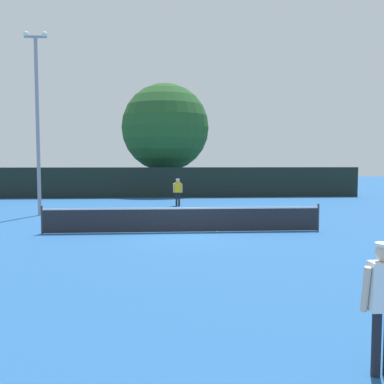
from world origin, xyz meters
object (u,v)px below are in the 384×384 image
light_pole (37,113)px  player_receiving (178,189)px  parked_car_far (277,182)px  player_serving (384,288)px  large_tree (165,128)px  parked_car_mid (192,182)px  tennis_ball (217,232)px  parked_car_near (141,183)px

light_pole → player_receiving: bearing=29.9°
player_receiving → parked_car_far: size_ratio=0.38×
player_serving → player_receiving: player_serving is taller
large_tree → parked_car_mid: large_tree is taller
player_receiving → tennis_ball: size_ratio=24.56×
parked_car_near → parked_car_mid: 4.79m
tennis_ball → parked_car_near: parked_car_near is taller
player_serving → tennis_ball: player_serving is taller
player_serving → large_tree: large_tree is taller
player_serving → player_receiving: bearing=95.0°
tennis_ball → parked_car_mid: 23.69m
player_serving → parked_car_near: player_serving is taller
tennis_ball → light_pole: 11.47m
parked_car_near → player_serving: bearing=-75.7°
player_receiving → parked_car_near: bearing=-77.2°
player_serving → parked_car_far: (7.81, 34.24, -0.37)m
large_tree → parked_car_mid: size_ratio=2.18×
player_receiving → light_pole: (-7.19, -4.13, 4.14)m
tennis_ball → parked_car_mid: size_ratio=0.02×
parked_car_far → large_tree: bearing=-159.7°
tennis_ball → large_tree: (-1.82, 20.39, 5.54)m
player_receiving → parked_car_mid: 13.67m
light_pole → player_serving: bearing=-62.2°
parked_car_mid → parked_car_far: same height
player_receiving → parked_car_far: 16.16m
player_receiving → parked_car_near: (-2.85, 12.59, -0.25)m
large_tree → parked_car_mid: 6.32m
parked_car_far → light_pole: bearing=-128.8°
light_pole → parked_car_far: 24.39m
light_pole → parked_car_near: (4.33, 16.72, -4.38)m
player_receiving → light_pole: light_pole is taller
large_tree → parked_car_near: bearing=133.3°
tennis_ball → light_pole: size_ratio=0.01×
parked_car_near → player_receiving: bearing=-70.8°
player_serving → light_pole: light_pole is taller
parked_car_mid → parked_car_far: 7.85m
large_tree → parked_car_near: large_tree is taller
player_receiving → large_tree: 11.25m
tennis_ball → parked_car_near: (-4.00, 22.71, 0.74)m
player_serving → large_tree: (-2.52, 31.56, 4.43)m
tennis_ball → player_receiving: bearing=96.5°
player_receiving → parked_car_mid: size_ratio=0.39×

